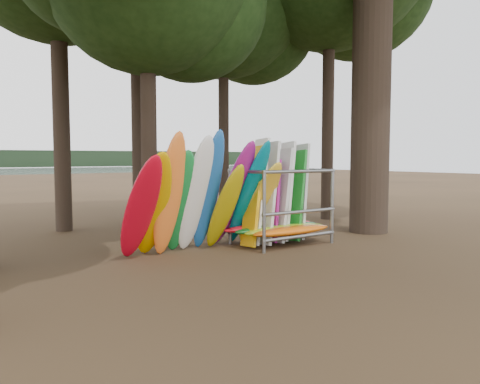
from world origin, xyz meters
TOP-DOWN VIEW (x-y plane):
  - ground at (0.00, 0.00)m, footprint 120.00×120.00m
  - kayak_row at (-1.03, 0.82)m, footprint 4.33×2.16m
  - storage_rack at (1.32, 0.62)m, footprint 3.11×1.54m

SIDE VIEW (x-z plane):
  - ground at x=0.00m, z-range 0.00..0.00m
  - storage_rack at x=1.32m, z-range -0.48..2.43m
  - kayak_row at x=-1.03m, z-range -0.26..2.92m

